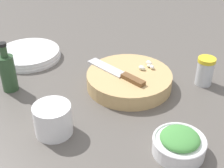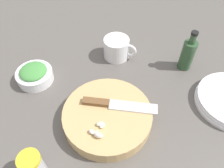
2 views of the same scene
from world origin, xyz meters
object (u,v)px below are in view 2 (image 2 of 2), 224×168
spice_jar (33,166)px  coffee_mug (117,48)px  garlic_cloves (98,131)px  cutting_board (107,116)px  oil_bottle (188,54)px  chef_knife (115,104)px  herb_bowl (34,74)px

spice_jar → coffee_mug: 0.48m
garlic_cloves → coffee_mug: size_ratio=0.49×
cutting_board → oil_bottle: bearing=17.1°
cutting_board → coffee_mug: bearing=61.1°
cutting_board → coffee_mug: 0.29m
chef_knife → herb_bowl: chef_knife is taller
cutting_board → garlic_cloves: (-0.05, -0.05, 0.03)m
chef_knife → cutting_board: bearing=-35.7°
spice_jar → oil_bottle: bearing=17.6°
garlic_cloves → herb_bowl: (-0.12, 0.30, -0.03)m
garlic_cloves → coffee_mug: 0.35m
coffee_mug → cutting_board: bearing=-118.9°
cutting_board → coffee_mug: coffee_mug is taller
cutting_board → herb_bowl: (-0.17, 0.25, 0.00)m
chef_knife → herb_bowl: 0.31m
herb_bowl → oil_bottle: size_ratio=0.81×
herb_bowl → oil_bottle: 0.53m
garlic_cloves → oil_bottle: 0.42m
cutting_board → spice_jar: size_ratio=2.91×
chef_knife → oil_bottle: 0.33m
cutting_board → oil_bottle: 0.36m
chef_knife → garlic_cloves: garlic_cloves is taller
chef_knife → coffee_mug: (0.11, 0.24, -0.01)m
herb_bowl → coffee_mug: 0.31m
garlic_cloves → spice_jar: 0.18m
herb_bowl → coffee_mug: bearing=0.8°
cutting_board → oil_bottle: (0.34, 0.11, 0.04)m
oil_bottle → coffee_mug: bearing=144.3°
garlic_cloves → chef_knife: bearing=39.7°
herb_bowl → garlic_cloves: bearing=-67.7°
chef_knife → oil_bottle: bearing=136.8°
chef_knife → coffee_mug: bearing=-174.3°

